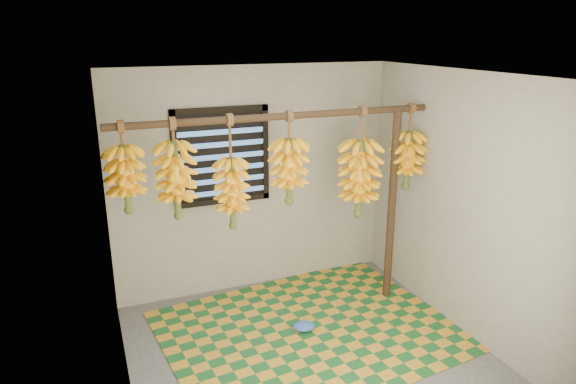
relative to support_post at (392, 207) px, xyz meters
name	(u,v)px	position (x,y,z in m)	size (l,w,h in m)	color
floor	(312,358)	(-1.20, -0.70, -1.00)	(3.00, 3.00, 0.01)	#4B4B4B
ceiling	(316,75)	(-1.20, -0.70, 1.40)	(3.00, 3.00, 0.01)	silver
wall_back	(254,181)	(-1.20, 0.80, 0.20)	(3.00, 0.01, 2.40)	gray
wall_left	(117,259)	(-2.71, -0.70, 0.20)	(0.01, 3.00, 2.40)	gray
wall_right	(465,206)	(0.30, -0.70, 0.20)	(0.01, 3.00, 2.40)	gray
window	(222,156)	(-1.55, 0.78, 0.50)	(1.00, 0.04, 1.00)	black
hanging_pole	(282,116)	(-1.20, 0.00, 1.00)	(0.06, 0.06, 3.00)	#432E1C
support_post	(392,207)	(0.00, 0.00, 0.00)	(0.08, 0.08, 2.00)	#432E1C
woven_mat	(310,330)	(-1.04, -0.31, -0.99)	(2.64, 2.11, 0.01)	#195625
plastic_bag	(304,326)	(-1.10, -0.30, -0.95)	(0.22, 0.16, 0.09)	#2F5AB2
banana_bunch_a	(126,179)	(-2.55, 0.00, 0.57)	(0.30, 0.30, 0.76)	brown
banana_bunch_b	(176,180)	(-2.15, 0.00, 0.52)	(0.33, 0.33, 0.86)	brown
banana_bunch_c	(232,193)	(-1.67, 0.00, 0.35)	(0.30, 0.30, 1.02)	brown
banana_bunch_d	(289,171)	(-1.13, 0.00, 0.50)	(0.33, 0.33, 0.85)	brown
banana_bunch_e	(359,179)	(-0.39, 0.00, 0.35)	(0.39, 0.39, 1.08)	brown
banana_bunch_f	(407,160)	(0.15, 0.00, 0.48)	(0.33, 0.33, 0.86)	brown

